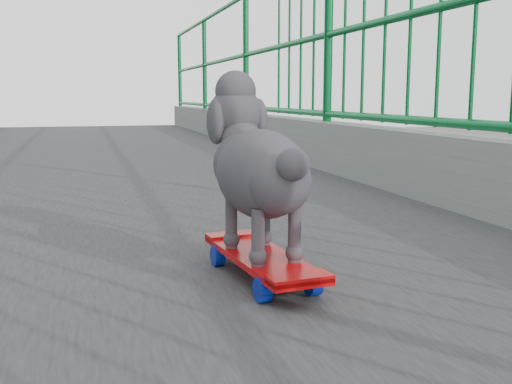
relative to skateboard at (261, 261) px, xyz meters
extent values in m
cylinder|color=#0B6B30|center=(1.11, 6.21, 0.80)|extent=(0.06, 0.06, 1.10)
cube|color=red|center=(0.00, 0.00, 0.01)|extent=(0.20, 0.51, 0.02)
cube|color=#99999E|center=(0.02, -0.16, -0.01)|extent=(0.09, 0.04, 0.02)
cylinder|color=#071F9C|center=(-0.05, -0.17, -0.02)|extent=(0.03, 0.06, 0.06)
sphere|color=yellow|center=(-0.05, -0.17, -0.02)|extent=(0.03, 0.03, 0.03)
cylinder|color=#071F9C|center=(0.08, -0.15, -0.02)|extent=(0.03, 0.06, 0.06)
sphere|color=yellow|center=(0.08, -0.15, -0.02)|extent=(0.03, 0.03, 0.03)
cube|color=#99999E|center=(-0.02, 0.16, -0.01)|extent=(0.09, 0.04, 0.02)
cylinder|color=#071F9C|center=(-0.08, 0.15, -0.02)|extent=(0.03, 0.06, 0.06)
sphere|color=yellow|center=(-0.08, 0.15, -0.02)|extent=(0.03, 0.03, 0.03)
cylinder|color=#071F9C|center=(0.05, 0.17, -0.02)|extent=(0.03, 0.06, 0.06)
sphere|color=yellow|center=(0.05, 0.17, -0.02)|extent=(0.03, 0.03, 0.03)
ellipsoid|color=#312D33|center=(0.00, 0.00, 0.22)|extent=(0.24, 0.35, 0.22)
sphere|color=#312D33|center=(-0.02, 0.18, 0.37)|extent=(0.15, 0.15, 0.15)
sphere|color=black|center=(-0.03, 0.28, 0.35)|extent=(0.03, 0.03, 0.03)
sphere|color=#312D33|center=(0.02, -0.18, 0.27)|extent=(0.07, 0.07, 0.07)
cylinder|color=#312D33|center=(-0.06, 0.09, 0.09)|extent=(0.03, 0.03, 0.14)
cylinder|color=#312D33|center=(0.04, 0.10, 0.09)|extent=(0.03, 0.03, 0.14)
cylinder|color=#312D33|center=(-0.04, -0.10, 0.09)|extent=(0.03, 0.03, 0.14)
cylinder|color=#312D33|center=(0.06, -0.09, 0.09)|extent=(0.03, 0.03, 0.14)
camera|label=1|loc=(-0.43, -1.42, 0.42)|focal=42.00mm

